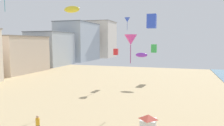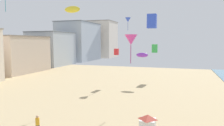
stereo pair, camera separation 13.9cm
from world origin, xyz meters
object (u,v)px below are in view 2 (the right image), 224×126
kite_blue_delta (128,20)px  kite_purple_parafoil (142,55)px  kite_blue_box (152,21)px  kite_yellow_parafoil (72,9)px  kite_flyer (38,123)px  lifeguard_stand (148,124)px  kite_red_box (116,52)px  kite_green_box (155,48)px  kite_magenta_delta (131,40)px

kite_blue_delta → kite_purple_parafoil: bearing=-45.9°
kite_blue_delta → kite_blue_box: bearing=-66.5°
kite_blue_delta → kite_yellow_parafoil: bearing=-113.5°
kite_flyer → lifeguard_stand: size_ratio=0.64×
kite_flyer → lifeguard_stand: bearing=117.0°
kite_purple_parafoil → kite_red_box: bearing=-174.4°
kite_purple_parafoil → kite_blue_box: kite_blue_box is taller
kite_flyer → lifeguard_stand: (9.33, 0.48, 0.92)m
kite_red_box → kite_blue_delta: bearing=75.4°
kite_green_box → kite_magenta_delta: 20.06m
kite_blue_box → kite_blue_delta: bearing=113.5°
lifeguard_stand → kite_yellow_parafoil: kite_yellow_parafoil is taller
kite_magenta_delta → kite_yellow_parafoil: kite_yellow_parafoil is taller
kite_magenta_delta → kite_blue_box: bearing=22.5°
kite_flyer → kite_purple_parafoil: size_ratio=0.75×
kite_green_box → lifeguard_stand: bearing=-83.8°
kite_flyer → kite_purple_parafoil: (4.56, 24.32, 4.56)m
kite_green_box → kite_purple_parafoil: kite_green_box is taller
kite_magenta_delta → kite_red_box: 14.37m
lifeguard_stand → kite_blue_box: bearing=118.1°
kite_blue_box → kite_magenta_delta: bearing=-157.5°
kite_green_box → kite_purple_parafoil: 6.79m
kite_magenta_delta → kite_red_box: size_ratio=2.95×
lifeguard_stand → kite_blue_delta: size_ratio=0.99×
kite_purple_parafoil → kite_green_box: bearing=77.4°
kite_blue_delta → lifeguard_stand: bearing=-73.0°
kite_green_box → kite_blue_box: (1.91, -19.00, 3.89)m
kite_blue_delta → kite_yellow_parafoil: 14.07m
kite_yellow_parafoil → kite_purple_parafoil: bearing=44.3°
kite_green_box → kite_blue_box: kite_blue_box is taller
kite_blue_delta → kite_magenta_delta: bearing=-74.8°
lifeguard_stand → kite_yellow_parafoil: size_ratio=0.98×
kite_green_box → kite_blue_delta: (-5.16, -2.74, 5.84)m
kite_blue_delta → kite_red_box: size_ratio=2.16×
kite_flyer → kite_blue_delta: 30.37m
kite_blue_delta → kite_flyer: bearing=-91.8°
kite_flyer → kite_red_box: (-0.24, 23.85, 5.10)m
lifeguard_stand → kite_magenta_delta: size_ratio=0.72×
kite_magenta_delta → kite_yellow_parafoil: bearing=157.1°
lifeguard_stand → kite_green_box: (-3.30, 30.38, 4.66)m
lifeguard_stand → kite_green_box: size_ratio=1.47×
lifeguard_stand → kite_red_box: 25.59m
kite_purple_parafoil → kite_red_box: kite_red_box is taller
kite_green_box → kite_blue_box: bearing=-84.2°
kite_green_box → kite_yellow_parafoil: bearing=-124.5°
lifeguard_stand → kite_blue_box: (-1.38, 11.38, 8.55)m
kite_magenta_delta → kite_yellow_parafoil: 12.14m
kite_green_box → kite_magenta_delta: kite_magenta_delta is taller
kite_purple_parafoil → kite_red_box: (-4.80, -0.47, 0.54)m
kite_blue_box → kite_red_box: (-8.18, 11.98, -4.37)m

